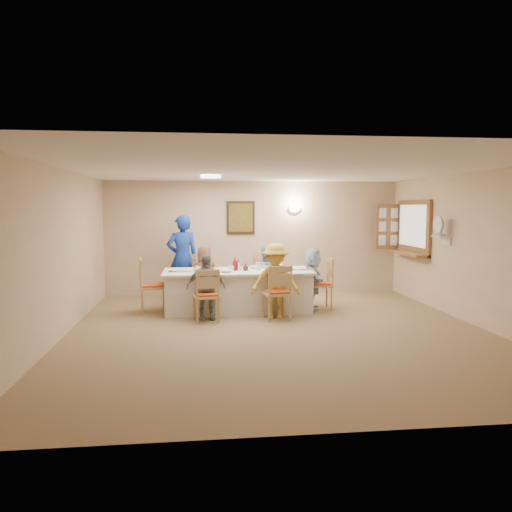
{
  "coord_description": "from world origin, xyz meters",
  "views": [
    {
      "loc": [
        -1.23,
        -7.49,
        1.92
      ],
      "look_at": [
        -0.2,
        1.4,
        1.05
      ],
      "focal_mm": 35.0,
      "sensor_mm": 36.0,
      "label": 1
    }
  ],
  "objects": [
    {
      "name": "chair_front_right",
      "position": [
        0.09,
        0.86,
        0.48
      ],
      "size": [
        0.53,
        0.53,
        0.96
      ],
      "primitive_type": null,
      "rotation": [
        0.0,
        0.0,
        3.31
      ],
      "color": "tan",
      "rests_on": "ground"
    },
    {
      "name": "napkin_fl",
      "position": [
        -0.93,
        1.19,
        0.77
      ],
      "size": [
        0.13,
        0.13,
        0.01
      ],
      "primitive_type": "cube",
      "color": "gold",
      "rests_on": "dining_table"
    },
    {
      "name": "napkin_re",
      "position": [
        0.79,
        1.61,
        0.77
      ],
      "size": [
        0.14,
        0.14,
        0.01
      ],
      "primitive_type": "cube",
      "color": "gold",
      "rests_on": "dining_table"
    },
    {
      "name": "bowl_a",
      "position": [
        -0.73,
        1.4,
        0.79
      ],
      "size": [
        0.39,
        0.39,
        0.06
      ],
      "primitive_type": "imported",
      "rotation": [
        0.0,
        0.0,
        0.37
      ],
      "color": "white",
      "rests_on": "dining_table"
    },
    {
      "name": "chair_front_left",
      "position": [
        -1.11,
        0.86,
        0.46
      ],
      "size": [
        0.49,
        0.49,
        0.91
      ],
      "primitive_type": null,
      "rotation": [
        0.0,
        0.0,
        3.28
      ],
      "color": "tan",
      "rests_on": "ground"
    },
    {
      "name": "plate_fl",
      "position": [
        -1.11,
        1.24,
        0.77
      ],
      "size": [
        0.23,
        0.23,
        0.01
      ],
      "primitive_type": "cylinder",
      "color": "white",
      "rests_on": "dining_table"
    },
    {
      "name": "teacup_b",
      "position": [
        -0.07,
        2.17,
        0.81
      ],
      "size": [
        0.11,
        0.11,
        0.09
      ],
      "primitive_type": "imported",
      "rotation": [
        0.0,
        0.0,
        -0.02
      ],
      "color": "white",
      "rests_on": "dining_table"
    },
    {
      "name": "wall_picture",
      "position": [
        -0.3,
        3.46,
        1.7
      ],
      "size": [
        0.62,
        0.05,
        0.72
      ],
      "color": "black",
      "rests_on": "room_walls"
    },
    {
      "name": "ceiling_light",
      "position": [
        -1.0,
        1.5,
        2.47
      ],
      "size": [
        0.36,
        0.36,
        0.05
      ],
      "primitive_type": "cylinder",
      "color": "white",
      "rests_on": "room_walls"
    },
    {
      "name": "diner_back_right",
      "position": [
        0.09,
        2.34,
        0.58
      ],
      "size": [
        0.66,
        0.57,
        1.15
      ],
      "primitive_type": "imported",
      "rotation": [
        0.0,
        0.0,
        3.26
      ],
      "color": "#7790A6",
      "rests_on": "ground"
    },
    {
      "name": "ground",
      "position": [
        0.0,
        0.0,
        0.0
      ],
      "size": [
        7.0,
        7.0,
        0.0
      ],
      "primitive_type": "plane",
      "color": "#8B724F"
    },
    {
      "name": "placemat_bl",
      "position": [
        -1.11,
        2.08,
        0.76
      ],
      "size": [
        0.35,
        0.26,
        0.01
      ],
      "primitive_type": "cube",
      "color": "#472B19",
      "rests_on": "dining_table"
    },
    {
      "name": "chair_right_end",
      "position": [
        1.04,
        1.66,
        0.49
      ],
      "size": [
        0.48,
        0.48,
        0.97
      ],
      "primitive_type": null,
      "rotation": [
        0.0,
        0.0,
        -1.6
      ],
      "color": "tan",
      "rests_on": "ground"
    },
    {
      "name": "condiment_malt",
      "position": [
        -0.37,
        1.62,
        0.83
      ],
      "size": [
        0.12,
        0.12,
        0.14
      ],
      "primitive_type": "imported",
      "rotation": [
        0.0,
        0.0,
        0.07
      ],
      "color": "#391B0F",
      "rests_on": "dining_table"
    },
    {
      "name": "serving_hatch",
      "position": [
        3.21,
        2.4,
        1.5
      ],
      "size": [
        0.06,
        1.5,
        1.15
      ],
      "primitive_type": "cube",
      "color": "brown",
      "rests_on": "room_walls"
    },
    {
      "name": "plate_re",
      "position": [
        0.61,
        1.66,
        0.77
      ],
      "size": [
        0.23,
        0.23,
        0.01
      ],
      "primitive_type": "cylinder",
      "color": "white",
      "rests_on": "dining_table"
    },
    {
      "name": "placemat_fl",
      "position": [
        -1.11,
        1.24,
        0.76
      ],
      "size": [
        0.36,
        0.27,
        0.01
      ],
      "primitive_type": "cube",
      "color": "#472B19",
      "rests_on": "dining_table"
    },
    {
      "name": "room_walls",
      "position": [
        0.0,
        0.0,
        1.51
      ],
      "size": [
        7.0,
        7.0,
        7.0
      ],
      "color": "#BFA78F",
      "rests_on": "ground"
    },
    {
      "name": "condiment_ketchup",
      "position": [
        -0.56,
        1.67,
        0.88
      ],
      "size": [
        0.13,
        0.13,
        0.25
      ],
      "primitive_type": "imported",
      "rotation": [
        0.0,
        0.0,
        -0.21
      ],
      "color": "#B40F1D",
      "rests_on": "dining_table"
    },
    {
      "name": "caregiver",
      "position": [
        -1.56,
        2.81,
        0.89
      ],
      "size": [
        0.83,
        0.7,
        1.77
      ],
      "primitive_type": "imported",
      "rotation": [
        0.0,
        0.0,
        3.36
      ],
      "color": "navy",
      "rests_on": "ground"
    },
    {
      "name": "placemat_br",
      "position": [
        0.09,
        2.08,
        0.76
      ],
      "size": [
        0.32,
        0.24,
        0.01
      ],
      "primitive_type": "cube",
      "color": "#472B19",
      "rests_on": "dining_table"
    },
    {
      "name": "napkin_br",
      "position": [
        0.27,
        2.03,
        0.77
      ],
      "size": [
        0.13,
        0.13,
        0.01
      ],
      "primitive_type": "cube",
      "color": "gold",
      "rests_on": "dining_table"
    },
    {
      "name": "desk_fan",
      "position": [
        3.1,
        1.05,
        1.55
      ],
      "size": [
        0.3,
        0.3,
        0.28
      ],
      "primitive_type": null,
      "color": "#A5A5A8",
      "rests_on": "fan_shelf"
    },
    {
      "name": "bowl_b",
      "position": [
        -0.18,
        1.92,
        0.79
      ],
      "size": [
        0.31,
        0.31,
        0.06
      ],
      "primitive_type": "imported",
      "rotation": [
        0.0,
        0.0,
        0.38
      ],
      "color": "white",
      "rests_on": "dining_table"
    },
    {
      "name": "plate_le",
      "position": [
        -1.61,
        1.66,
        0.77
      ],
      "size": [
        0.24,
        0.24,
        0.02
      ],
      "primitive_type": "cylinder",
      "color": "white",
      "rests_on": "dining_table"
    },
    {
      "name": "plate_fr",
      "position": [
        0.09,
        1.24,
        0.77
      ],
      "size": [
        0.25,
        0.25,
        0.02
      ],
      "primitive_type": "cylinder",
      "color": "white",
      "rests_on": "dining_table"
    },
    {
      "name": "shutter_door",
      "position": [
        2.95,
        3.16,
        1.5
      ],
      "size": [
        0.55,
        0.04,
        1.0
      ],
      "primitive_type": "cube",
      "color": "brown",
      "rests_on": "room_walls"
    },
    {
      "name": "diner_back_left",
      "position": [
        -1.11,
        2.34,
        0.59
      ],
      "size": [
        0.59,
        0.41,
        1.17
      ],
      "primitive_type": "imported",
      "rotation": [
        0.0,
        0.0,
        3.17
      ],
      "color": "brown",
      "rests_on": "ground"
    },
    {
      "name": "diner_front_right",
      "position": [
        0.09,
        0.98,
        0.65
      ],
      "size": [
        0.93,
        0.64,
        1.31
      ],
      "primitive_type": "imported",
      "rotation": [
        0.0,
        0.0,
        -0.1
      ],
      "color": "gold",
      "rests_on": "ground"
    },
    {
      "name": "fan_shelf",
      "position": [
        3.13,
        1.05,
        1.4
      ],
      "size": [
        0.22,
        0.36,
        0.03
      ],
      "primitive_type": "cube",
      "color": "white",
      "rests_on": "room_walls"
    },
    {
      "name": "placemat_re",
      "position": [
        0.61,
        1.66,
        0.76
      ],
      "size": [
        0.33,
        0.25,
        0.01
      ],
      "primitive_type": "cube",
      "color": "#472B19",
      "rests_on": "dining_table"
    },
    {
      "name": "placemat_fr",
      "position": [
        0.09,
        1.24,
        0.76
      ],
      "size": [
        0.37,
        0.28,
        0.01
      ],
      "primitive_type": "cube",
      "color": "#472B19",
      "rests_on": "dining_table"
    },
    {
      "name": "plate_bl",
      "position": [
        -1.11,
        2.08,
        0.77
      ],
      "size": [
        0.24,
        0.24,
        0.02
      ],
      "primitive_type": "cylinder",
      "color": "white",
      "rests_on": "dining_table"
    },
    {
      "name": "plate_br",
      "position": [
        0.09,
        2.08,
        0.77
      ],
      "size": [
        0.25,
        0.25,
        0.02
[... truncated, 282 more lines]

